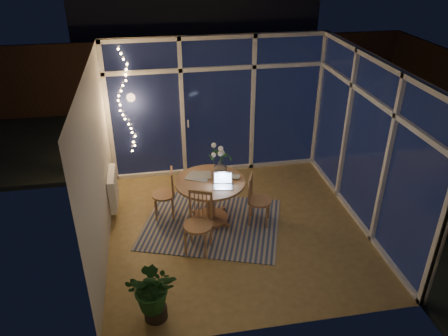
{
  "coord_description": "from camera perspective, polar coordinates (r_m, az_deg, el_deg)",
  "views": [
    {
      "loc": [
        -1.21,
        -5.49,
        4.15
      ],
      "look_at": [
        -0.19,
        0.25,
        0.97
      ],
      "focal_mm": 35.0,
      "sensor_mm": 36.0,
      "label": 1
    }
  ],
  "objects": [
    {
      "name": "floor",
      "position": [
        6.99,
        1.9,
        -7.82
      ],
      "size": [
        4.0,
        4.0,
        0.0
      ],
      "primitive_type": "plane",
      "color": "brown",
      "rests_on": "ground"
    },
    {
      "name": "ceiling",
      "position": [
        5.83,
        2.31,
        13.19
      ],
      "size": [
        4.0,
        4.0,
        0.0
      ],
      "primitive_type": "plane",
      "color": "silver",
      "rests_on": "wall_back"
    },
    {
      "name": "wall_back",
      "position": [
        8.11,
        -0.87,
        8.04
      ],
      "size": [
        4.0,
        0.04,
        2.6
      ],
      "primitive_type": "cube",
      "color": "beige",
      "rests_on": "floor"
    },
    {
      "name": "wall_front",
      "position": [
        4.67,
        7.23,
        -9.28
      ],
      "size": [
        4.0,
        0.04,
        2.6
      ],
      "primitive_type": "cube",
      "color": "beige",
      "rests_on": "floor"
    },
    {
      "name": "wall_left",
      "position": [
        6.24,
        -16.2,
        0.2
      ],
      "size": [
        0.04,
        4.0,
        2.6
      ],
      "primitive_type": "cube",
      "color": "beige",
      "rests_on": "floor"
    },
    {
      "name": "wall_right",
      "position": [
        6.97,
        18.4,
        2.95
      ],
      "size": [
        0.04,
        4.0,
        2.6
      ],
      "primitive_type": "cube",
      "color": "beige",
      "rests_on": "floor"
    },
    {
      "name": "window_wall_back",
      "position": [
        8.07,
        -0.82,
        7.94
      ],
      "size": [
        4.0,
        0.1,
        2.6
      ],
      "primitive_type": "cube",
      "color": "white",
      "rests_on": "floor"
    },
    {
      "name": "window_wall_right",
      "position": [
        6.95,
        18.11,
        2.93
      ],
      "size": [
        0.1,
        4.0,
        2.6
      ],
      "primitive_type": "cube",
      "color": "white",
      "rests_on": "floor"
    },
    {
      "name": "radiator",
      "position": [
        7.45,
        -14.31,
        -2.6
      ],
      "size": [
        0.1,
        0.7,
        0.58
      ],
      "primitive_type": "cube",
      "color": "white",
      "rests_on": "wall_left"
    },
    {
      "name": "fairy_lights",
      "position": [
        7.84,
        -12.85,
        8.33
      ],
      "size": [
        0.24,
        0.1,
        1.85
      ],
      "primitive_type": null,
      "color": "#FFBA66",
      "rests_on": "window_wall_back"
    },
    {
      "name": "garden_patio",
      "position": [
        11.43,
        -0.79,
        7.01
      ],
      "size": [
        12.0,
        6.0,
        0.1
      ],
      "primitive_type": "cube",
      "color": "black",
      "rests_on": "ground"
    },
    {
      "name": "garden_fence",
      "position": [
        11.53,
        -3.74,
        12.18
      ],
      "size": [
        11.0,
        0.08,
        1.8
      ],
      "primitive_type": "cube",
      "color": "#352313",
      "rests_on": "ground"
    },
    {
      "name": "neighbour_roof",
      "position": [
        14.21,
        -4.17,
        20.66
      ],
      "size": [
        7.0,
        3.0,
        2.2
      ],
      "primitive_type": "cube",
      "color": "#373842",
      "rests_on": "ground"
    },
    {
      "name": "garden_shrubs",
      "position": [
        9.64,
        -6.92,
        5.83
      ],
      "size": [
        0.9,
        0.9,
        0.9
      ],
      "primitive_type": "sphere",
      "color": "black",
      "rests_on": "ground"
    },
    {
      "name": "rug",
      "position": [
        7.07,
        -1.6,
        -7.26
      ],
      "size": [
        2.56,
        2.29,
        0.01
      ],
      "primitive_type": "cube",
      "rotation": [
        0.0,
        0.0,
        -0.33
      ],
      "color": "#B8AC96",
      "rests_on": "floor"
    },
    {
      "name": "dining_table",
      "position": [
        6.95,
        -1.77,
        -4.34
      ],
      "size": [
        1.38,
        1.38,
        0.74
      ],
      "primitive_type": "cylinder",
      "rotation": [
        0.0,
        0.0,
        -0.33
      ],
      "color": "#915E41",
      "rests_on": "floor"
    },
    {
      "name": "chair_left",
      "position": [
        7.1,
        -7.93,
        -3.31
      ],
      "size": [
        0.42,
        0.42,
        0.86
      ],
      "primitive_type": "cube",
      "rotation": [
        0.0,
        0.0,
        -1.62
      ],
      "color": "#915E41",
      "rests_on": "floor"
    },
    {
      "name": "chair_right",
      "position": [
        6.89,
        4.69,
        -4.14
      ],
      "size": [
        0.52,
        0.52,
        0.86
      ],
      "primitive_type": "cube",
      "rotation": [
        0.0,
        0.0,
        1.19
      ],
      "color": "#915E41",
      "rests_on": "floor"
    },
    {
      "name": "chair_front",
      "position": [
        6.27,
        -3.44,
        -7.33
      ],
      "size": [
        0.58,
        0.58,
        0.95
      ],
      "primitive_type": "cube",
      "rotation": [
        0.0,
        0.0,
        -0.41
      ],
      "color": "#915E41",
      "rests_on": "floor"
    },
    {
      "name": "laptop",
      "position": [
        6.54,
        -0.15,
        -1.69
      ],
      "size": [
        0.33,
        0.3,
        0.21
      ],
      "primitive_type": null,
      "rotation": [
        0.0,
        0.0,
        -0.18
      ],
      "color": "silver",
      "rests_on": "dining_table"
    },
    {
      "name": "flower_vase",
      "position": [
        6.92,
        -0.49,
        0.11
      ],
      "size": [
        0.26,
        0.26,
        0.21
      ],
      "primitive_type": "imported",
      "rotation": [
        0.0,
        0.0,
        -0.33
      ],
      "color": "silver",
      "rests_on": "dining_table"
    },
    {
      "name": "bowl",
      "position": [
        6.81,
        1.49,
        -1.2
      ],
      "size": [
        0.19,
        0.19,
        0.04
      ],
      "primitive_type": "imported",
      "rotation": [
        0.0,
        0.0,
        -0.33
      ],
      "color": "white",
      "rests_on": "dining_table"
    },
    {
      "name": "newspapers",
      "position": [
        6.87,
        -3.27,
        -1.09
      ],
      "size": [
        0.39,
        0.33,
        0.02
      ],
      "primitive_type": "cube",
      "rotation": [
        0.0,
        0.0,
        -0.21
      ],
      "color": "silver",
      "rests_on": "dining_table"
    },
    {
      "name": "phone",
      "position": [
        6.7,
        -0.68,
        -1.91
      ],
      "size": [
        0.12,
        0.11,
        0.01
      ],
      "primitive_type": "cube",
      "rotation": [
        0.0,
        0.0,
        -0.7
      ],
      "color": "black",
      "rests_on": "dining_table"
    },
    {
      "name": "potted_plant",
      "position": [
        5.42,
        -9.14,
        -15.95
      ],
      "size": [
        0.61,
        0.55,
        0.76
      ],
      "primitive_type": "imported",
      "rotation": [
        0.0,
        0.0,
        -0.17
      ],
      "color": "#18451A",
      "rests_on": "floor"
    }
  ]
}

